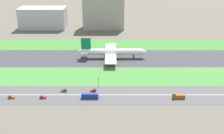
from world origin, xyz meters
name	(u,v)px	position (x,y,z in m)	size (l,w,h in m)	color
ground_plane	(111,58)	(0.00, 0.00, 0.00)	(800.00, 800.00, 0.00)	#5B564C
runway	(111,58)	(0.00, 0.00, 0.05)	(280.00, 46.00, 0.10)	#38383D
grass_median_north	(112,45)	(0.00, 41.00, 0.05)	(280.00, 36.00, 0.10)	#3D7A33
grass_median_south	(111,76)	(0.00, -41.00, 0.05)	(280.00, 36.00, 0.10)	#427F38
highway	(111,95)	(0.00, -73.00, 0.05)	(280.00, 28.00, 0.10)	#4C4C4F
highway_centerline	(111,95)	(0.00, -73.00, 0.11)	(266.00, 0.50, 0.01)	silver
airliner	(111,52)	(-0.35, 0.00, 6.23)	(65.00, 56.00, 19.70)	white
car_2	(64,90)	(-33.74, -68.00, 0.92)	(4.40, 1.80, 2.00)	#19662D
car_0	(43,97)	(-46.73, -78.00, 0.92)	(4.40, 1.80, 2.00)	#B2191E
car_3	(11,97)	(-68.31, -78.00, 0.92)	(4.40, 1.80, 2.00)	brown
truck_1	(178,96)	(45.66, -78.00, 1.67)	(8.40, 2.50, 4.00)	brown
car_1	(94,90)	(-12.69, -68.00, 0.92)	(4.40, 1.80, 2.00)	#B2191E
bus_0	(90,96)	(-14.50, -78.00, 1.82)	(11.60, 2.50, 3.50)	navy
traffic_light	(99,81)	(-9.41, -60.01, 4.29)	(0.36, 0.50, 7.20)	#4C4C51
terminal_building	(43,18)	(-90.00, 114.00, 13.51)	(59.51, 28.73, 27.02)	#B2B2B7
hangar_building	(104,10)	(-10.45, 114.00, 23.68)	(53.00, 25.43, 47.36)	#9E998E
fuel_tank_west	(110,15)	(-2.22, 159.00, 8.55)	(17.86, 17.86, 17.11)	silver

